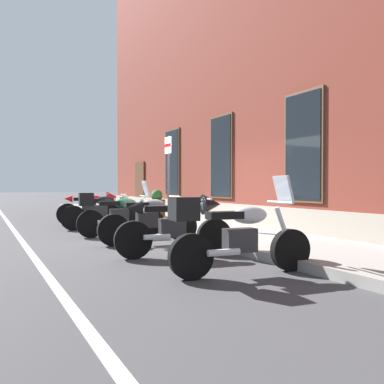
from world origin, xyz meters
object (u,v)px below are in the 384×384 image
Objects in this scene: parking_sign at (168,168)px; motorcycle_black_naked at (102,212)px; motorcycle_red_sport at (93,207)px; motorcycle_silver_touring at (235,234)px; motorcycle_black_sport at (180,223)px; motorcycle_grey_naked at (150,220)px; motorcycle_green_touring at (117,213)px; barrel_planter at (157,205)px.

motorcycle_black_naked is at bearing -132.94° from parking_sign.
motorcycle_silver_touring is at bearing -0.63° from motorcycle_red_sport.
motorcycle_grey_naked is at bearing 176.13° from motorcycle_black_sport.
motorcycle_silver_touring is 5.43m from parking_sign.
motorcycle_black_sport is at bearing -21.50° from parking_sign.
motorcycle_red_sport is at bearing 174.42° from motorcycle_black_naked.
parking_sign is (-0.35, 1.52, 1.14)m from motorcycle_green_touring.
motorcycle_grey_naked is 2.35× the size of barrel_planter.
motorcycle_silver_touring is at bearing -15.75° from barrel_planter.
motorcycle_green_touring is 0.98× the size of motorcycle_silver_touring.
motorcycle_black_naked is at bearing -179.38° from motorcycle_silver_touring.
parking_sign reaches higher than motorcycle_red_sport.
parking_sign is at bearing 47.06° from motorcycle_black_naked.
barrel_planter is at bearing 94.52° from motorcycle_red_sport.
motorcycle_black_naked is at bearing 176.58° from motorcycle_green_touring.
barrel_planter reaches higher than motorcycle_grey_naked.
parking_sign reaches higher than motorcycle_green_touring.
motorcycle_silver_touring reaches higher than motorcycle_green_touring.
parking_sign reaches higher than motorcycle_black_naked.
motorcycle_black_sport is (1.63, -0.11, 0.09)m from motorcycle_grey_naked.
motorcycle_red_sport is 0.94× the size of motorcycle_grey_naked.
motorcycle_grey_naked is at bearing 3.18° from motorcycle_black_naked.
parking_sign is at bearing 145.49° from motorcycle_grey_naked.
motorcycle_silver_touring is (4.78, 0.17, 0.01)m from motorcycle_green_touring.
barrel_planter reaches higher than motorcycle_black_sport.
motorcycle_grey_naked is 0.91× the size of parking_sign.
motorcycle_green_touring is at bearing -3.42° from motorcycle_black_naked.
parking_sign reaches higher than motorcycle_grey_naked.
motorcycle_silver_touring is at bearing 0.21° from motorcycle_black_sport.
motorcycle_red_sport is 2.20× the size of barrel_planter.
parking_sign is 2.57× the size of barrel_planter.
motorcycle_silver_touring is 0.89× the size of parking_sign.
parking_sign is at bearing 103.04° from motorcycle_green_touring.
motorcycle_red_sport is at bearing -85.48° from barrel_planter.
motorcycle_green_touring is at bearing -4.49° from motorcycle_red_sport.
barrel_planter is (-6.56, 2.34, -0.03)m from motorcycle_black_sport.
barrel_planter is at bearing 162.56° from parking_sign.
motorcycle_grey_naked is 1.63m from motorcycle_black_sport.
barrel_planter is at bearing 160.41° from motorcycle_black_sport.
motorcycle_red_sport is 8.09m from motorcycle_silver_touring.
parking_sign reaches higher than barrel_planter.
motorcycle_red_sport is 0.86× the size of parking_sign.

